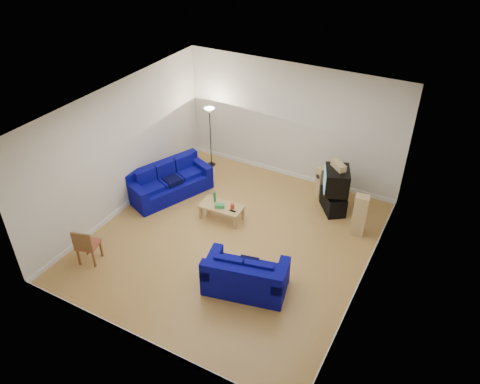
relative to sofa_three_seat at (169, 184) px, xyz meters
The scene contains 16 objects.
room 2.84m from the sofa_three_seat, 20.84° to the right, with size 6.01×6.51×3.21m.
sofa_three_seat is the anchor object (origin of this frame).
sofa_loveseat 3.99m from the sofa_three_seat, 32.22° to the right, with size 1.79×1.25×0.81m.
coffee_table 1.79m from the sofa_three_seat, ahead, with size 1.07×0.57×0.38m.
bottle 1.56m from the sofa_three_seat, ahead, with size 0.06×0.06×0.28m, color #197233.
tissue_box 1.80m from the sofa_three_seat, 12.04° to the right, with size 0.22×0.12×0.09m, color green.
red_canister 2.07m from the sofa_three_seat, ahead, with size 0.10×0.10×0.13m, color red.
remote 2.14m from the sofa_three_seat, ahead, with size 0.15×0.05×0.02m, color black.
tv_stand 4.24m from the sofa_three_seat, 18.32° to the left, with size 0.80×0.45×0.49m, color black.
av_receiver 4.20m from the sofa_three_seat, 18.91° to the left, with size 0.41×0.34×0.10m, color black.
television 4.28m from the sofa_three_seat, 18.13° to the left, with size 0.80×0.91×0.59m.
centre_speaker 4.36m from the sofa_three_seat, 19.08° to the left, with size 0.45×0.18×0.16m, color tan.
speaker_left 3.95m from the sofa_three_seat, 26.98° to the left, with size 0.29×0.31×0.84m.
speaker_right 4.89m from the sofa_three_seat, ahead, with size 0.35×0.28×1.05m.
floor_lamp 2.14m from the sofa_three_seat, 83.52° to the left, with size 0.30×0.30×1.77m.
dining_chair 3.02m from the sofa_three_seat, 89.04° to the right, with size 0.54×0.54×0.89m.
Camera 1 is at (4.11, -7.21, 6.91)m, focal length 35.00 mm.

